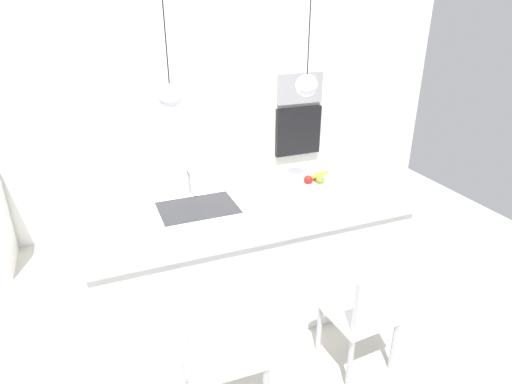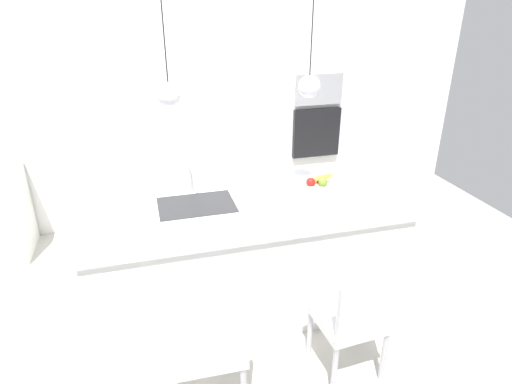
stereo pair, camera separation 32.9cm
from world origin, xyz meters
name	(u,v)px [view 1 (the left image)]	position (x,y,z in m)	size (l,w,h in m)	color
floor	(245,297)	(0.00, 0.00, 0.00)	(6.60, 6.60, 0.00)	#BCB7AD
back_wall	(189,104)	(0.00, 1.65, 1.30)	(6.00, 0.10, 2.60)	white
kitchen_island	(244,251)	(0.00, 0.00, 0.46)	(2.38, 1.13, 0.91)	white
sink_basin	(198,208)	(-0.36, 0.00, 0.91)	(0.56, 0.40, 0.02)	#2D2D30
faucet	(190,179)	(-0.36, 0.21, 1.05)	(0.02, 0.17, 0.22)	silver
fruit_bowl	(315,184)	(0.60, -0.01, 0.96)	(0.29, 0.29, 0.14)	beige
microwave	(300,88)	(1.26, 1.58, 1.39)	(0.54, 0.08, 0.34)	#9E9EA3
oven	(298,131)	(1.26, 1.58, 0.89)	(0.56, 0.08, 0.56)	black
chair_near	(225,350)	(-0.49, -0.99, 0.49)	(0.49, 0.45, 0.85)	silver
chair_middle	(365,310)	(0.47, -0.98, 0.47)	(0.45, 0.44, 0.83)	silver
pendant_light_left	(170,96)	(-0.49, 0.00, 1.74)	(0.16, 0.16, 0.76)	silver
pendant_light_right	(307,85)	(0.49, 0.00, 1.74)	(0.16, 0.16, 0.76)	silver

